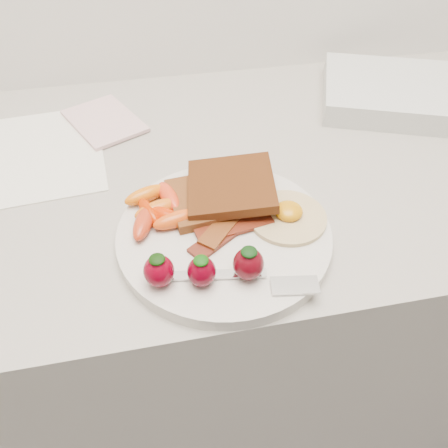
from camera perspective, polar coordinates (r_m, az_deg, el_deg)
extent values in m
cube|color=gray|center=(1.02, -0.22, -12.50)|extent=(2.00, 0.60, 0.90)
cylinder|color=beige|center=(0.55, 0.00, -1.39)|extent=(0.27, 0.27, 0.02)
cube|color=#4D220D|center=(0.58, -2.23, 3.24)|extent=(0.10, 0.10, 0.01)
cube|color=#381A03|center=(0.58, 0.93, 5.03)|extent=(0.13, 0.13, 0.03)
cylinder|color=beige|center=(0.57, 8.27, 0.90)|extent=(0.11, 0.11, 0.01)
ellipsoid|color=orange|center=(0.56, 8.45, 1.69)|extent=(0.04, 0.04, 0.02)
cube|color=#421505|center=(0.54, -0.09, -1.37)|extent=(0.10, 0.08, 0.00)
cube|color=#49120B|center=(0.54, 1.40, -0.40)|extent=(0.10, 0.04, 0.00)
cube|color=#4D1D0B|center=(0.55, 0.37, 0.36)|extent=(0.09, 0.09, 0.00)
ellipsoid|color=orange|center=(0.57, -8.66, 2.00)|extent=(0.07, 0.04, 0.02)
ellipsoid|color=red|center=(0.56, -7.86, 1.10)|extent=(0.06, 0.05, 0.02)
ellipsoid|color=red|center=(0.55, -10.41, 0.32)|extent=(0.04, 0.07, 0.02)
ellipsoid|color=red|center=(0.58, -7.22, 3.58)|extent=(0.04, 0.06, 0.02)
ellipsoid|color=orange|center=(0.59, -10.15, 3.80)|extent=(0.06, 0.04, 0.02)
ellipsoid|color=#DE4C0F|center=(0.55, -6.26, 0.60)|extent=(0.07, 0.04, 0.02)
ellipsoid|color=#C02900|center=(0.57, -9.82, 1.61)|extent=(0.03, 0.05, 0.02)
ellipsoid|color=#670011|center=(0.48, -8.51, -6.08)|extent=(0.03, 0.03, 0.04)
ellipsoid|color=black|center=(0.47, -8.76, -4.57)|extent=(0.02, 0.02, 0.01)
ellipsoid|color=#55000E|center=(0.48, -2.95, -6.22)|extent=(0.03, 0.03, 0.04)
ellipsoid|color=#0E4208|center=(0.47, -3.03, -4.79)|extent=(0.02, 0.02, 0.01)
ellipsoid|color=#4A040C|center=(0.49, 3.20, -5.23)|extent=(0.04, 0.04, 0.04)
ellipsoid|color=black|center=(0.47, 3.30, -3.65)|extent=(0.02, 0.02, 0.01)
cube|color=silver|center=(0.50, -1.78, -6.64)|extent=(0.13, 0.03, 0.00)
cube|color=silver|center=(0.49, 9.25, -7.89)|extent=(0.06, 0.03, 0.00)
cube|color=silver|center=(0.76, -22.60, 8.60)|extent=(0.20, 0.26, 0.00)
cube|color=beige|center=(0.80, -15.38, 12.87)|extent=(0.15, 0.17, 0.01)
cube|color=beige|center=(0.89, 21.82, 15.63)|extent=(0.32, 0.29, 0.04)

